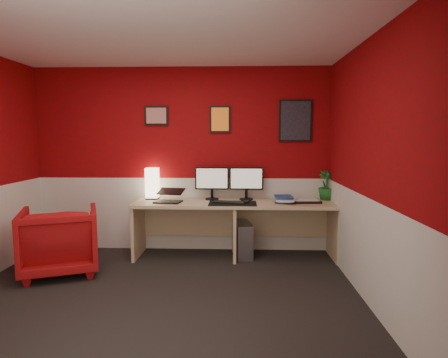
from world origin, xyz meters
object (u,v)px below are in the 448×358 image
at_px(zen_tray, 306,201).
at_px(pc_tower, 242,240).
at_px(monitor_right, 246,178).
at_px(potted_plant, 326,185).
at_px(shoji_lamp, 152,184).
at_px(laptop, 168,194).
at_px(armchair, 60,240).
at_px(monitor_left, 212,178).
at_px(desk, 235,230).

relative_size(zen_tray, pc_tower, 0.78).
bearing_deg(monitor_right, potted_plant, 2.48).
bearing_deg(zen_tray, shoji_lamp, 174.46).
xyz_separation_m(laptop, potted_plant, (2.07, 0.29, 0.09)).
distance_m(monitor_right, pc_tower, 0.81).
bearing_deg(armchair, zen_tray, 170.94).
height_order(shoji_lamp, monitor_left, monitor_left).
bearing_deg(armchair, desk, 176.27).
xyz_separation_m(monitor_right, pc_tower, (-0.05, -0.15, -0.80)).
bearing_deg(monitor_left, potted_plant, 1.68).
xyz_separation_m(monitor_right, potted_plant, (1.07, 0.05, -0.09)).
bearing_deg(monitor_left, zen_tray, -8.32).
distance_m(desk, monitor_right, 0.69).
height_order(shoji_lamp, laptop, shoji_lamp).
distance_m(potted_plant, armchair, 3.39).
distance_m(pc_tower, armchair, 2.22).
bearing_deg(monitor_left, shoji_lamp, 178.72).
xyz_separation_m(desk, monitor_left, (-0.31, 0.18, 0.66)).
relative_size(desk, laptop, 7.88).
bearing_deg(desk, zen_tray, 0.15).
distance_m(zen_tray, armchair, 3.02).
xyz_separation_m(desk, laptop, (-0.86, -0.07, 0.47)).
relative_size(desk, potted_plant, 6.64).
height_order(zen_tray, armchair, armchair).
bearing_deg(zen_tray, monitor_left, 171.68).
bearing_deg(monitor_right, zen_tray, -13.08).
height_order(desk, armchair, armchair).
xyz_separation_m(laptop, monitor_left, (0.55, 0.25, 0.18)).
height_order(desk, potted_plant, potted_plant).
xyz_separation_m(zen_tray, armchair, (-2.92, -0.65, -0.36)).
height_order(desk, pc_tower, desk).
bearing_deg(pc_tower, desk, -173.71).
bearing_deg(potted_plant, armchair, -164.79).
relative_size(shoji_lamp, monitor_left, 0.69).
height_order(monitor_right, pc_tower, monitor_right).
xyz_separation_m(shoji_lamp, pc_tower, (1.21, -0.17, -0.70)).
bearing_deg(monitor_right, laptop, -166.10).
bearing_deg(pc_tower, armchair, -172.42).
relative_size(desk, monitor_left, 4.48).
bearing_deg(shoji_lamp, armchair, -136.48).
bearing_deg(monitor_left, laptop, -155.40).
relative_size(monitor_right, pc_tower, 1.29).
relative_size(desk, armchair, 3.10).
distance_m(desk, potted_plant, 1.36).
bearing_deg(zen_tray, armchair, -167.39).
xyz_separation_m(laptop, monitor_right, (1.00, 0.25, 0.18)).
bearing_deg(shoji_lamp, pc_tower, -7.97).
relative_size(shoji_lamp, pc_tower, 0.89).
bearing_deg(monitor_left, desk, -30.17).
distance_m(monitor_left, armchair, 2.00).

